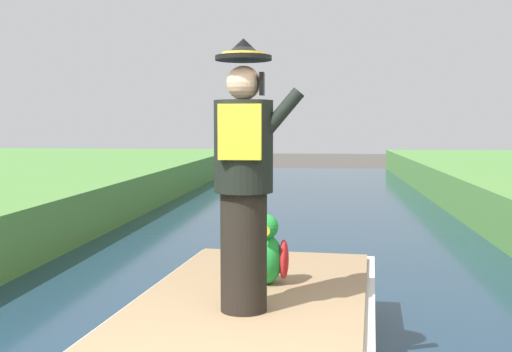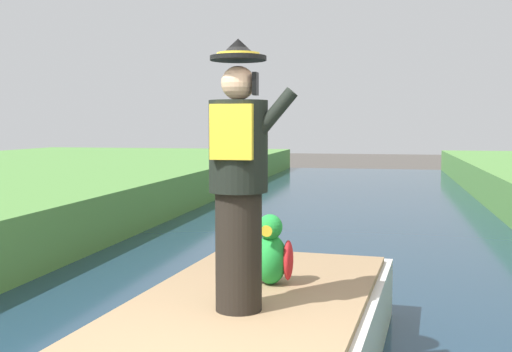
{
  "view_description": "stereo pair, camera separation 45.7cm",
  "coord_description": "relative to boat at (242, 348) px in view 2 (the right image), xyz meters",
  "views": [
    {
      "loc": [
        0.54,
        -3.2,
        1.99
      ],
      "look_at": [
        0.04,
        1.33,
        1.61
      ],
      "focal_mm": 43.65,
      "sensor_mm": 36.0,
      "label": 1
    },
    {
      "loc": [
        0.99,
        -3.12,
        1.99
      ],
      "look_at": [
        0.04,
        1.33,
        1.61
      ],
      "focal_mm": 43.65,
      "sensor_mm": 36.0,
      "label": 2
    }
  ],
  "objects": [
    {
      "name": "person_pirate",
      "position": [
        0.0,
        -0.1,
        1.23
      ],
      "size": [
        0.61,
        0.42,
        1.85
      ],
      "rotation": [
        0.0,
        0.0,
        0.19
      ],
      "color": "black",
      "rests_on": "boat"
    },
    {
      "name": "parrot_plush",
      "position": [
        0.09,
        0.63,
        0.55
      ],
      "size": [
        0.36,
        0.34,
        0.57
      ],
      "color": "green",
      "rests_on": "boat"
    },
    {
      "name": "boat",
      "position": [
        0.0,
        0.0,
        0.0
      ],
      "size": [
        2.12,
        4.33,
        0.61
      ],
      "color": "silver",
      "rests_on": "canal_water"
    }
  ]
}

